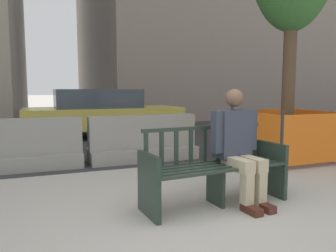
{
  "coord_description": "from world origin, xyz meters",
  "views": [
    {
      "loc": [
        -1.41,
        -2.54,
        1.3
      ],
      "look_at": [
        0.4,
        2.14,
        0.75
      ],
      "focal_mm": 35.0,
      "sensor_mm": 36.0,
      "label": 1
    }
  ],
  "objects_px": {
    "jersey_barrier_centre": "(143,142)",
    "jersey_barrier_left": "(19,149)",
    "construction_fence": "(287,133)",
    "seated_person": "(238,143)",
    "street_bench": "(214,170)",
    "car_taxi_near": "(102,113)"
  },
  "relations": [
    {
      "from": "jersey_barrier_left",
      "to": "construction_fence",
      "type": "bearing_deg",
      "value": -11.5
    },
    {
      "from": "street_bench",
      "to": "jersey_barrier_centre",
      "type": "xyz_separation_m",
      "value": [
        -0.06,
        2.6,
        -0.06
      ]
    },
    {
      "from": "jersey_barrier_centre",
      "to": "construction_fence",
      "type": "xyz_separation_m",
      "value": [
        2.53,
        -0.93,
        0.15
      ]
    },
    {
      "from": "street_bench",
      "to": "car_taxi_near",
      "type": "height_order",
      "value": "car_taxi_near"
    },
    {
      "from": "jersey_barrier_left",
      "to": "construction_fence",
      "type": "xyz_separation_m",
      "value": [
        4.65,
        -0.95,
        0.15
      ]
    },
    {
      "from": "seated_person",
      "to": "car_taxi_near",
      "type": "height_order",
      "value": "car_taxi_near"
    },
    {
      "from": "street_bench",
      "to": "car_taxi_near",
      "type": "bearing_deg",
      "value": 92.13
    },
    {
      "from": "street_bench",
      "to": "jersey_barrier_centre",
      "type": "relative_size",
      "value": 0.86
    },
    {
      "from": "jersey_barrier_centre",
      "to": "jersey_barrier_left",
      "type": "relative_size",
      "value": 1.0
    },
    {
      "from": "car_taxi_near",
      "to": "street_bench",
      "type": "bearing_deg",
      "value": -87.87
    },
    {
      "from": "street_bench",
      "to": "jersey_barrier_centre",
      "type": "distance_m",
      "value": 2.6
    },
    {
      "from": "jersey_barrier_left",
      "to": "construction_fence",
      "type": "distance_m",
      "value": 4.74
    },
    {
      "from": "jersey_barrier_centre",
      "to": "construction_fence",
      "type": "relative_size",
      "value": 1.32
    },
    {
      "from": "jersey_barrier_centre",
      "to": "jersey_barrier_left",
      "type": "height_order",
      "value": "same"
    },
    {
      "from": "street_bench",
      "to": "construction_fence",
      "type": "distance_m",
      "value": 2.98
    },
    {
      "from": "seated_person",
      "to": "jersey_barrier_left",
      "type": "bearing_deg",
      "value": 132.92
    },
    {
      "from": "street_bench",
      "to": "car_taxi_near",
      "type": "xyz_separation_m",
      "value": [
        -0.23,
        6.05,
        0.28
      ]
    },
    {
      "from": "jersey_barrier_centre",
      "to": "construction_fence",
      "type": "bearing_deg",
      "value": -20.16
    },
    {
      "from": "seated_person",
      "to": "construction_fence",
      "type": "height_order",
      "value": "seated_person"
    },
    {
      "from": "street_bench",
      "to": "seated_person",
      "type": "relative_size",
      "value": 1.31
    },
    {
      "from": "jersey_barrier_centre",
      "to": "jersey_barrier_left",
      "type": "xyz_separation_m",
      "value": [
        -2.12,
        0.02,
        0.0
      ]
    },
    {
      "from": "car_taxi_near",
      "to": "seated_person",
      "type": "bearing_deg",
      "value": -85.25
    }
  ]
}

